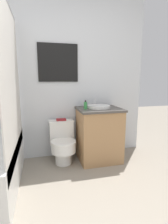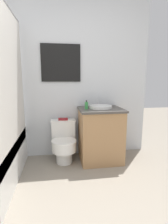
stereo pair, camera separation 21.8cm
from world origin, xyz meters
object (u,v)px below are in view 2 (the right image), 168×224
object	(u,v)px
toilet	(64,142)
soap_bottle	(86,105)
sink	(100,107)
book_on_tank	(63,119)

from	to	relation	value
toilet	soap_bottle	world-z (taller)	soap_bottle
sink	soap_bottle	world-z (taller)	sink
sink	soap_bottle	size ratio (longest dim) A/B	2.87
sink	book_on_tank	size ratio (longest dim) A/B	2.56
sink	soap_bottle	xyz separation A→B (m)	(-0.21, -0.05, 0.03)
soap_bottle	toilet	bearing A→B (deg)	168.44
soap_bottle	sink	bearing A→B (deg)	12.00
sink	toilet	bearing A→B (deg)	177.75
toilet	book_on_tank	size ratio (longest dim) A/B	4.27
soap_bottle	book_on_tank	xyz separation A→B (m)	(-0.33, 0.19, -0.23)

